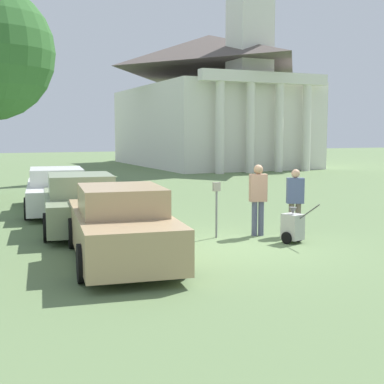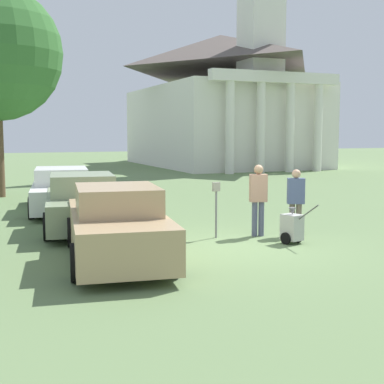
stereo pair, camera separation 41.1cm
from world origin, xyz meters
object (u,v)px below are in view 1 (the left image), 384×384
person_worker (258,195)px  parked_car_tan (121,226)px  parked_car_sage (80,204)px  church (211,93)px  equipment_cart (293,227)px  parked_car_white (57,191)px  parking_meter (217,199)px  person_supervisor (295,198)px

person_worker → parked_car_tan: bearing=31.3°
parked_car_sage → church: bearing=65.0°
equipment_cart → church: church is taller
parked_car_sage → parked_car_white: bearing=97.9°
parked_car_sage → parking_meter: parked_car_sage is taller
parked_car_tan → equipment_cart: 4.20m
parked_car_tan → parked_car_white: bearing=97.9°
parking_meter → church: (12.49, 26.16, 4.67)m
parking_meter → equipment_cart: 1.95m
parked_car_tan → parked_car_sage: parked_car_tan is taller
parked_car_tan → parked_car_white: 7.49m
parked_car_white → equipment_cart: size_ratio=5.47×
parking_meter → person_worker: (1.06, -0.19, 0.07)m
parked_car_sage → parking_meter: 3.75m
parked_car_sage → person_worker: bearing=-26.3°
parked_car_sage → person_worker: (3.89, -2.64, 0.34)m
parked_car_tan → person_worker: (3.89, 1.17, 0.32)m
parked_car_white → church: (15.31, 20.03, 4.96)m
parking_meter → person_supervisor: person_supervisor is taller
parked_car_sage → parked_car_tan: bearing=-82.1°
person_supervisor → church: 29.03m
person_worker → person_supervisor: 0.95m
equipment_cart → church: size_ratio=0.04×
parking_meter → parked_car_sage: bearing=139.0°
person_worker → church: church is taller
church → parked_car_sage: bearing=-122.9°
parking_meter → equipment_cart: parking_meter is taller
parked_car_white → parking_meter: bearing=-57.4°
parked_car_white → church: 25.69m
parked_car_tan → person_worker: bearing=24.6°
parked_car_sage → church: size_ratio=0.19×
parked_car_white → person_supervisor: bearing=-46.2°
parking_meter → church: church is taller
parked_car_white → equipment_cart: bearing=-52.7°
parking_meter → person_supervisor: bearing=-13.9°
person_supervisor → church: bearing=-87.4°
parked_car_tan → church: 31.87m
parked_car_sage → equipment_cart: bearing=-33.9°
parked_car_tan → parked_car_sage: size_ratio=0.99×
parked_car_tan → parked_car_sage: (-0.00, 3.81, -0.02)m
church → equipment_cart: bearing=-112.1°
parked_car_sage → person_worker: person_worker is taller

